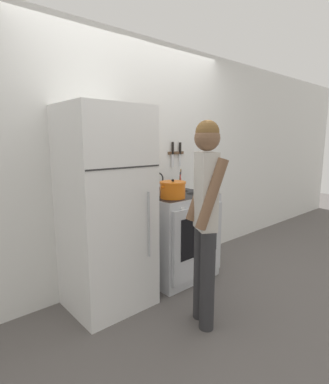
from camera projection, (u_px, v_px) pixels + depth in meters
name	position (u px, v px, depth m)	size (l,w,h in m)	color
ground_plane	(138.00, 274.00, 3.40)	(14.00, 14.00, 0.00)	#5B5654
wall_back	(135.00, 161.00, 3.20)	(10.00, 0.06, 2.55)	silver
refrigerator	(106.00, 210.00, 2.64)	(0.70, 0.65, 1.79)	white
stove_range	(178.00, 235.00, 3.27)	(0.76, 0.65, 0.93)	silver
dutch_oven_pot	(173.00, 190.00, 2.99)	(0.31, 0.26, 0.19)	orange
tea_kettle	(158.00, 188.00, 3.18)	(0.25, 0.20, 0.24)	silver
utensil_jar	(181.00, 185.00, 3.42)	(0.10, 0.10, 0.25)	#B7BABF
person	(205.00, 213.00, 2.34)	(0.37, 0.41, 1.65)	#2D2D30
wall_knife_strip	(176.00, 152.00, 3.52)	(0.24, 0.03, 0.29)	brown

